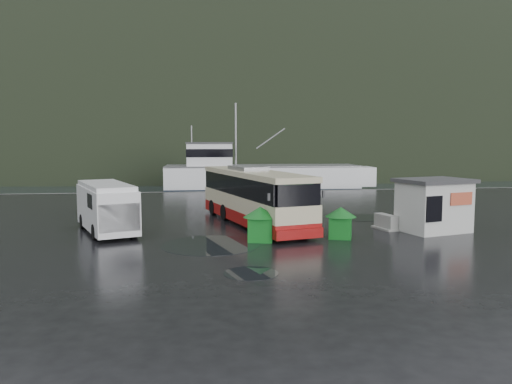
{
  "coord_description": "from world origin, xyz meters",
  "views": [
    {
      "loc": [
        -1.75,
        -24.81,
        4.61
      ],
      "look_at": [
        1.79,
        2.96,
        1.7
      ],
      "focal_mm": 35.0,
      "sensor_mm": 36.0,
      "label": 1
    }
  ],
  "objects": [
    {
      "name": "headland",
      "position": [
        10.0,
        250.0,
        0.0
      ],
      "size": [
        780.0,
        540.0,
        570.0
      ],
      "primitive_type": "ellipsoid",
      "color": "black",
      "rests_on": "ground"
    },
    {
      "name": "waste_bin_left",
      "position": [
        1.3,
        -2.47,
        0.0
      ],
      "size": [
        1.33,
        1.33,
        1.6
      ],
      "primitive_type": null,
      "rotation": [
        0.0,
        0.0,
        -0.18
      ],
      "color": "#12671D",
      "rests_on": "ground"
    },
    {
      "name": "quay_edge",
      "position": [
        0.0,
        20.0,
        0.0
      ],
      "size": [
        160.0,
        0.6,
        1.5
      ],
      "primitive_type": "cube",
      "color": "#999993",
      "rests_on": "ground"
    },
    {
      "name": "jersey_barrier_a",
      "position": [
        5.38,
        -1.92,
        0.0
      ],
      "size": [
        1.2,
        1.6,
        0.72
      ],
      "primitive_type": null,
      "rotation": [
        0.0,
        0.0,
        -0.37
      ],
      "color": "#999993",
      "rests_on": "ground"
    },
    {
      "name": "ticket_kiosk",
      "position": [
        10.33,
        -1.17,
        0.0
      ],
      "size": [
        4.0,
        3.43,
        2.68
      ],
      "primitive_type": null,
      "rotation": [
        0.0,
        0.0,
        0.27
      ],
      "color": "silver",
      "rests_on": "ground"
    },
    {
      "name": "coach_bus",
      "position": [
        1.58,
        2.23,
        0.0
      ],
      "size": [
        5.6,
        11.6,
        3.17
      ],
      "primitive_type": null,
      "rotation": [
        0.0,
        0.0,
        0.26
      ],
      "color": "#C5BA95",
      "rests_on": "ground"
    },
    {
      "name": "ground",
      "position": [
        0.0,
        0.0,
        0.0
      ],
      "size": [
        160.0,
        160.0,
        0.0
      ],
      "primitive_type": "plane",
      "color": "black",
      "rests_on": "ground"
    },
    {
      "name": "fishing_trawler",
      "position": [
        5.87,
        29.79,
        0.0
      ],
      "size": [
        25.15,
        6.34,
        9.99
      ],
      "primitive_type": null,
      "rotation": [
        0.0,
        0.0,
        -0.03
      ],
      "color": "silver",
      "rests_on": "ground"
    },
    {
      "name": "puddles",
      "position": [
        1.72,
        -1.76,
        0.01
      ],
      "size": [
        12.92,
        14.09,
        0.01
      ],
      "color": "black",
      "rests_on": "ground"
    },
    {
      "name": "harbor_water",
      "position": [
        0.0,
        110.0,
        0.0
      ],
      "size": [
        300.0,
        180.0,
        0.02
      ],
      "primitive_type": "cube",
      "color": "black",
      "rests_on": "ground"
    },
    {
      "name": "white_van",
      "position": [
        -6.07,
        0.72,
        0.0
      ],
      "size": [
        4.03,
        6.32,
        2.5
      ],
      "primitive_type": null,
      "rotation": [
        0.0,
        0.0,
        0.36
      ],
      "color": "silver",
      "rests_on": "ground"
    },
    {
      "name": "dome_tent",
      "position": [
        2.26,
        -1.24,
        0.0
      ],
      "size": [
        2.14,
        2.83,
        1.05
      ],
      "primitive_type": null,
      "rotation": [
        0.0,
        0.0,
        0.09
      ],
      "color": "#363822",
      "rests_on": "ground"
    },
    {
      "name": "jersey_barrier_b",
      "position": [
        8.19,
        -0.28,
        0.0
      ],
      "size": [
        1.13,
        1.69,
        0.77
      ],
      "primitive_type": null,
      "rotation": [
        0.0,
        0.0,
        0.25
      ],
      "color": "#999993",
      "rests_on": "ground"
    },
    {
      "name": "waste_bin_right",
      "position": [
        5.15,
        -2.25,
        0.0
      ],
      "size": [
        1.36,
        1.36,
        1.48
      ],
      "primitive_type": null,
      "rotation": [
        0.0,
        0.0,
        -0.36
      ],
      "color": "#12671D",
      "rests_on": "ground"
    }
  ]
}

